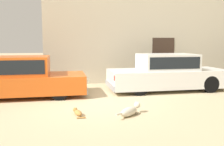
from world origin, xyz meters
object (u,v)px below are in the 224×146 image
parked_sedan_nearest (20,77)px  stray_cat (78,112)px  parked_sedan_second (167,72)px  stray_dog_spotted (130,111)px

parked_sedan_nearest → stray_cat: (1.83, -2.62, -0.62)m
parked_sedan_second → stray_cat: parked_sedan_second is taller
parked_sedan_nearest → stray_dog_spotted: (3.15, -2.91, -0.56)m
parked_sedan_nearest → parked_sedan_second: size_ratio=0.96×
parked_sedan_second → parked_sedan_nearest: bearing=-178.3°
parked_sedan_nearest → parked_sedan_second: (5.50, 0.15, 0.01)m
parked_sedan_second → stray_dog_spotted: 3.90m
stray_dog_spotted → stray_cat: size_ratio=1.46×
parked_sedan_nearest → parked_sedan_second: parked_sedan_second is taller
parked_sedan_nearest → stray_cat: 3.25m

